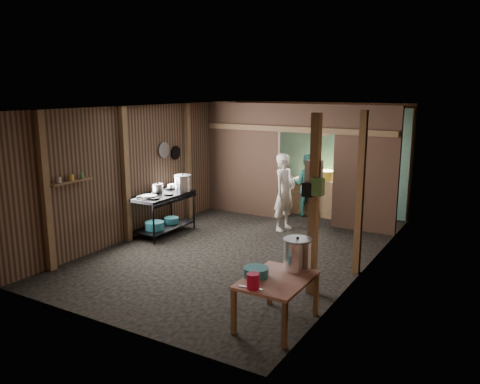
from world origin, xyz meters
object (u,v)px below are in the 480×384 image
Objects in this scene: stock_pot at (297,255)px; stove_pot_large at (183,183)px; prep_table at (277,301)px; cook at (285,192)px; pink_bucket at (253,281)px; gas_range at (163,214)px; yellow_tub at (326,175)px.

stove_pot_large is at bearing 146.89° from stock_pot.
stock_pot is (0.09, 0.41, 0.51)m from prep_table.
pink_bucket is at bearing -150.88° from cook.
stock_pot reaches higher than gas_range.
prep_table is at bearing 74.77° from pink_bucket.
cook is at bearing 29.90° from stove_pot_large.
gas_range is at bearing 135.66° from cook.
stock_pot is 1.14× the size of yellow_tub.
prep_table is (3.71, -2.31, -0.11)m from gas_range.
stove_pot_large is 0.22× the size of cook.
yellow_tub is at bearing 52.62° from gas_range.
yellow_tub is at bearing 104.44° from prep_table.
gas_range is 3.66× the size of yellow_tub.
pink_bucket is at bearing -42.93° from stove_pot_large.
prep_table is 5.60× the size of pink_bucket.
stove_pot_large reaches higher than prep_table.
cook is (1.84, 1.06, -0.18)m from stove_pot_large.
cook is at bearing 110.56° from pink_bucket.
pink_bucket is 0.11× the size of cook.
stove_pot_large reaches higher than pink_bucket.
cook reaches higher than gas_range.
stove_pot_large is (-3.54, 2.78, 0.68)m from prep_table.
stock_pot reaches higher than prep_table.
cook reaches higher than stock_pot.
gas_range is 2.55m from cook.
gas_range is at bearing 142.84° from pink_bucket.
cook is (-1.79, 3.42, -0.00)m from stock_pot.
stove_pot_large is 4.33m from stock_pot.
cook is (2.01, 1.52, 0.39)m from gas_range.
cook reaches higher than stove_pot_large.
prep_table is 4.55m from stove_pot_large.
stock_pot reaches higher than pink_bucket.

